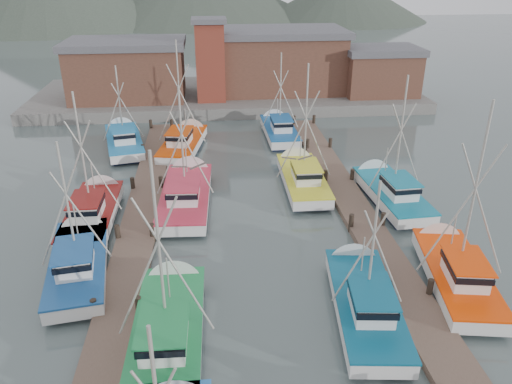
{
  "coord_description": "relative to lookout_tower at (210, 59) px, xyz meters",
  "views": [
    {
      "loc": [
        -2.41,
        -21.07,
        15.28
      ],
      "look_at": [
        0.23,
        5.8,
        2.6
      ],
      "focal_mm": 35.0,
      "sensor_mm": 36.0,
      "label": 1
    }
  ],
  "objects": [
    {
      "name": "boat_4",
      "position": [
        -2.51,
        -36.52,
        -4.87
      ],
      "size": [
        4.0,
        9.48,
        9.98
      ],
      "rotation": [
        0.0,
        0.0,
        -0.02
      ],
      "color": "#111A39",
      "rests_on": "ground"
    },
    {
      "name": "boat_6",
      "position": [
        -7.6,
        -30.66,
        -4.87
      ],
      "size": [
        4.03,
        9.27,
        8.33
      ],
      "rotation": [
        0.0,
        0.0,
        0.15
      ],
      "color": "#111A39",
      "rests_on": "ground"
    },
    {
      "name": "dock_left",
      "position": [
        -5.0,
        -28.96,
        -5.34
      ],
      "size": [
        2.3,
        46.0,
        1.5
      ],
      "color": "brown",
      "rests_on": "ground"
    },
    {
      "name": "boat_10",
      "position": [
        -7.95,
        -24.89,
        -4.87
      ],
      "size": [
        3.79,
        8.88,
        9.27
      ],
      "rotation": [
        0.0,
        0.0,
        0.0
      ],
      "color": "#111A39",
      "rests_on": "ground"
    },
    {
      "name": "distant_hills",
      "position": [
        -10.76,
        89.59,
        -5.55
      ],
      "size": [
        175.0,
        140.0,
        42.0
      ],
      "color": "#434E41",
      "rests_on": "ground"
    },
    {
      "name": "shed_center",
      "position": [
        8.0,
        4.0,
        -0.86
      ],
      "size": [
        14.84,
        9.54,
        6.9
      ],
      "color": "brown",
      "rests_on": "quay"
    },
    {
      "name": "shed_left",
      "position": [
        -9.0,
        2.0,
        -1.21
      ],
      "size": [
        12.72,
        8.48,
        6.2
      ],
      "color": "brown",
      "rests_on": "quay"
    },
    {
      "name": "boat_7",
      "position": [
        11.86,
        -33.58,
        -4.86
      ],
      "size": [
        4.14,
        8.97,
        10.55
      ],
      "rotation": [
        0.0,
        0.0,
        -0.17
      ],
      "color": "#111A39",
      "rests_on": "ground"
    },
    {
      "name": "quay",
      "position": [
        2.0,
        4.0,
        -4.95
      ],
      "size": [
        44.0,
        16.0,
        1.2
      ],
      "primitive_type": "cube",
      "color": "gray",
      "rests_on": "ground"
    },
    {
      "name": "boat_14",
      "position": [
        -7.99,
        -11.18,
        -4.87
      ],
      "size": [
        4.56,
        9.46,
        8.1
      ],
      "rotation": [
        0.0,
        0.0,
        0.21
      ],
      "color": "#111A39",
      "rests_on": "ground"
    },
    {
      "name": "gull_far",
      "position": [
        3.84,
        -31.52,
        0.82
      ],
      "size": [
        1.55,
        0.63,
        0.24
      ],
      "rotation": [
        0.0,
        0.0,
        0.14
      ],
      "color": "gray",
      "rests_on": "ground"
    },
    {
      "name": "boat_13",
      "position": [
        6.11,
        -9.53,
        -4.87
      ],
      "size": [
        3.45,
        8.66,
        8.57
      ],
      "rotation": [
        0.0,
        0.0,
        0.01
      ],
      "color": "#111A39",
      "rests_on": "ground"
    },
    {
      "name": "dock_right",
      "position": [
        9.0,
        -28.96,
        -5.34
      ],
      "size": [
        2.3,
        46.0,
        1.5
      ],
      "color": "brown",
      "rests_on": "ground"
    },
    {
      "name": "shed_right",
      "position": [
        19.0,
        1.0,
        -1.71
      ],
      "size": [
        8.48,
        6.36,
        5.2
      ],
      "color": "brown",
      "rests_on": "quay"
    },
    {
      "name": "boat_5",
      "position": [
        6.53,
        -35.43,
        -4.87
      ],
      "size": [
        3.7,
        9.12,
        7.82
      ],
      "rotation": [
        0.0,
        0.0,
        -0.11
      ],
      "color": "#111A39",
      "rests_on": "ground"
    },
    {
      "name": "lookout_tower",
      "position": [
        0.0,
        0.0,
        0.0
      ],
      "size": [
        3.6,
        3.6,
        8.5
      ],
      "color": "maroon",
      "rests_on": "quay"
    },
    {
      "name": "boat_9",
      "position": [
        6.24,
        -20.84,
        -4.87
      ],
      "size": [
        3.91,
        9.04,
        9.83
      ],
      "rotation": [
        0.0,
        0.0,
        -0.01
      ],
      "color": "#111A39",
      "rests_on": "ground"
    },
    {
      "name": "boat_11",
      "position": [
        11.8,
        -23.86,
        -4.87
      ],
      "size": [
        3.86,
        8.99,
        9.58
      ],
      "rotation": [
        0.0,
        0.0,
        0.06
      ],
      "color": "#111A39",
      "rests_on": "ground"
    },
    {
      "name": "gull_near",
      "position": [
        -1.37,
        -33.88,
        1.54
      ],
      "size": [
        1.54,
        0.66,
        0.24
      ],
      "rotation": [
        0.0,
        0.0,
        0.4
      ],
      "color": "gray",
      "rests_on": "ground"
    },
    {
      "name": "ground",
      "position": [
        2.0,
        -33.0,
        -5.55
      ],
      "size": [
        260.0,
        260.0,
        0.0
      ],
      "primitive_type": "plane",
      "color": "#4C5B59",
      "rests_on": "ground"
    },
    {
      "name": "boat_8",
      "position": [
        -2.13,
        -22.83,
        -4.87
      ],
      "size": [
        3.78,
        10.16,
        9.21
      ],
      "rotation": [
        0.0,
        0.0,
        -0.05
      ],
      "color": "#111A39",
      "rests_on": "ground"
    },
    {
      "name": "boat_12",
      "position": [
        -2.63,
        -12.26,
        -4.86
      ],
      "size": [
        4.29,
        9.34,
        10.23
      ],
      "rotation": [
        0.0,
        0.0,
        -0.18
      ],
      "color": "#111A39",
      "rests_on": "ground"
    }
  ]
}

